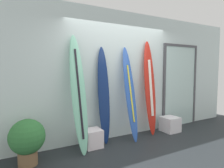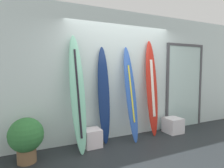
{
  "view_description": "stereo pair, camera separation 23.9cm",
  "coord_description": "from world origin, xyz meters",
  "px_view_note": "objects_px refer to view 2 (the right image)",
  "views": [
    {
      "loc": [
        -2.23,
        -2.45,
        1.53
      ],
      "look_at": [
        -0.35,
        0.95,
        1.22
      ],
      "focal_mm": 30.72,
      "sensor_mm": 36.0,
      "label": 1
    },
    {
      "loc": [
        -2.02,
        -2.56,
        1.53
      ],
      "look_at": [
        -0.35,
        0.95,
        1.22
      ],
      "focal_mm": 30.72,
      "sensor_mm": 36.0,
      "label": 2
    }
  ],
  "objects_px": {
    "display_block_center": "(92,138)",
    "display_block_left": "(173,125)",
    "surfboard_navy": "(104,96)",
    "potted_plant": "(26,137)",
    "surfboard_cobalt": "(131,94)",
    "surfboard_crimson": "(152,88)",
    "surfboard_seafoam": "(78,93)",
    "glass_door": "(184,84)"
  },
  "relations": [
    {
      "from": "surfboard_crimson",
      "to": "potted_plant",
      "type": "bearing_deg",
      "value": -175.18
    },
    {
      "from": "surfboard_crimson",
      "to": "glass_door",
      "type": "height_order",
      "value": "surfboard_crimson"
    },
    {
      "from": "surfboard_cobalt",
      "to": "potted_plant",
      "type": "relative_size",
      "value": 2.73
    },
    {
      "from": "display_block_center",
      "to": "potted_plant",
      "type": "height_order",
      "value": "potted_plant"
    },
    {
      "from": "surfboard_seafoam",
      "to": "display_block_center",
      "type": "distance_m",
      "value": 0.95
    },
    {
      "from": "surfboard_crimson",
      "to": "potted_plant",
      "type": "xyz_separation_m",
      "value": [
        -2.67,
        -0.22,
        -0.66
      ]
    },
    {
      "from": "surfboard_navy",
      "to": "display_block_center",
      "type": "xyz_separation_m",
      "value": [
        -0.29,
        -0.11,
        -0.81
      ]
    },
    {
      "from": "surfboard_crimson",
      "to": "display_block_center",
      "type": "height_order",
      "value": "surfboard_crimson"
    },
    {
      "from": "surfboard_seafoam",
      "to": "surfboard_crimson",
      "type": "xyz_separation_m",
      "value": [
        1.78,
        0.12,
        0.0
      ]
    },
    {
      "from": "surfboard_cobalt",
      "to": "surfboard_crimson",
      "type": "xyz_separation_m",
      "value": [
        0.61,
        0.08,
        0.09
      ]
    },
    {
      "from": "potted_plant",
      "to": "surfboard_crimson",
      "type": "bearing_deg",
      "value": 4.82
    },
    {
      "from": "surfboard_seafoam",
      "to": "potted_plant",
      "type": "xyz_separation_m",
      "value": [
        -0.89,
        -0.1,
        -0.65
      ]
    },
    {
      "from": "surfboard_navy",
      "to": "potted_plant",
      "type": "distance_m",
      "value": 1.6
    },
    {
      "from": "display_block_left",
      "to": "glass_door",
      "type": "xyz_separation_m",
      "value": [
        0.64,
        0.29,
        0.94
      ]
    },
    {
      "from": "display_block_left",
      "to": "potted_plant",
      "type": "relative_size",
      "value": 0.52
    },
    {
      "from": "display_block_left",
      "to": "surfboard_crimson",
      "type": "bearing_deg",
      "value": 167.93
    },
    {
      "from": "display_block_center",
      "to": "glass_door",
      "type": "relative_size",
      "value": 0.16
    },
    {
      "from": "surfboard_crimson",
      "to": "display_block_left",
      "type": "xyz_separation_m",
      "value": [
        0.55,
        -0.12,
        -0.9
      ]
    },
    {
      "from": "surfboard_navy",
      "to": "display_block_center",
      "type": "bearing_deg",
      "value": -160.35
    },
    {
      "from": "surfboard_seafoam",
      "to": "display_block_left",
      "type": "bearing_deg",
      "value": 0.14
    },
    {
      "from": "surfboard_crimson",
      "to": "display_block_center",
      "type": "relative_size",
      "value": 6.25
    },
    {
      "from": "surfboard_crimson",
      "to": "display_block_center",
      "type": "bearing_deg",
      "value": -177.11
    },
    {
      "from": "display_block_center",
      "to": "display_block_left",
      "type": "bearing_deg",
      "value": -1.22
    },
    {
      "from": "surfboard_navy",
      "to": "display_block_center",
      "type": "distance_m",
      "value": 0.87
    },
    {
      "from": "display_block_left",
      "to": "display_block_center",
      "type": "height_order",
      "value": "display_block_left"
    },
    {
      "from": "surfboard_crimson",
      "to": "display_block_left",
      "type": "distance_m",
      "value": 1.07
    },
    {
      "from": "surfboard_cobalt",
      "to": "surfboard_crimson",
      "type": "distance_m",
      "value": 0.62
    },
    {
      "from": "surfboard_seafoam",
      "to": "surfboard_navy",
      "type": "bearing_deg",
      "value": 14.68
    },
    {
      "from": "display_block_left",
      "to": "display_block_center",
      "type": "relative_size",
      "value": 1.1
    },
    {
      "from": "surfboard_seafoam",
      "to": "display_block_left",
      "type": "relative_size",
      "value": 5.66
    },
    {
      "from": "surfboard_crimson",
      "to": "display_block_center",
      "type": "xyz_separation_m",
      "value": [
        -1.48,
        -0.07,
        -0.91
      ]
    },
    {
      "from": "surfboard_cobalt",
      "to": "display_block_center",
      "type": "distance_m",
      "value": 1.19
    },
    {
      "from": "surfboard_seafoam",
      "to": "glass_door",
      "type": "height_order",
      "value": "surfboard_seafoam"
    },
    {
      "from": "surfboard_cobalt",
      "to": "display_block_left",
      "type": "relative_size",
      "value": 5.24
    },
    {
      "from": "surfboard_seafoam",
      "to": "potted_plant",
      "type": "bearing_deg",
      "value": -173.54
    },
    {
      "from": "surfboard_crimson",
      "to": "display_block_left",
      "type": "relative_size",
      "value": 5.68
    },
    {
      "from": "surfboard_seafoam",
      "to": "potted_plant",
      "type": "relative_size",
      "value": 2.94
    },
    {
      "from": "glass_door",
      "to": "potted_plant",
      "type": "relative_size",
      "value": 2.94
    },
    {
      "from": "display_block_left",
      "to": "glass_door",
      "type": "relative_size",
      "value": 0.18
    },
    {
      "from": "display_block_center",
      "to": "glass_door",
      "type": "height_order",
      "value": "glass_door"
    },
    {
      "from": "surfboard_navy",
      "to": "glass_door",
      "type": "bearing_deg",
      "value": 3.5
    },
    {
      "from": "surfboard_navy",
      "to": "display_block_left",
      "type": "xyz_separation_m",
      "value": [
        1.74,
        -0.15,
        -0.8
      ]
    }
  ]
}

